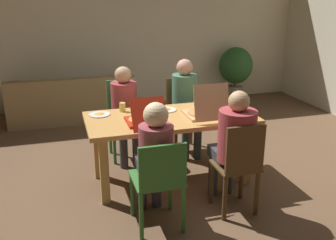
{
  "coord_description": "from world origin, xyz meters",
  "views": [
    {
      "loc": [
        -1.15,
        -3.81,
        2.08
      ],
      "look_at": [
        0.0,
        0.1,
        0.69
      ],
      "focal_mm": 41.16,
      "sensor_mm": 36.0,
      "label": 1
    }
  ],
  "objects_px": {
    "person_3": "(234,140)",
    "pizza_box_0": "(204,112)",
    "chair_0": "(123,115)",
    "plate_1": "(99,114)",
    "dining_table": "(171,126)",
    "person_2": "(154,152)",
    "couch": "(72,103)",
    "plate_2": "(241,115)",
    "chair_2": "(159,180)",
    "chair_3": "(239,167)",
    "potted_plant": "(236,68)",
    "person_1": "(186,99)",
    "drinking_glass_0": "(123,107)",
    "chair_1": "(182,113)",
    "pizza_box_1": "(144,119)",
    "plate_0": "(166,110)",
    "person_0": "(125,106)",
    "drinking_glass_1": "(197,100)"
  },
  "relations": [
    {
      "from": "chair_0",
      "to": "couch",
      "type": "bearing_deg",
      "value": 108.89
    },
    {
      "from": "dining_table",
      "to": "couch",
      "type": "distance_m",
      "value": 2.76
    },
    {
      "from": "pizza_box_0",
      "to": "person_1",
      "type": "bearing_deg",
      "value": 85.02
    },
    {
      "from": "couch",
      "to": "person_2",
      "type": "bearing_deg",
      "value": -80.03
    },
    {
      "from": "plate_2",
      "to": "pizza_box_1",
      "type": "bearing_deg",
      "value": 177.16
    },
    {
      "from": "chair_3",
      "to": "potted_plant",
      "type": "distance_m",
      "value": 4.09
    },
    {
      "from": "person_0",
      "to": "plate_1",
      "type": "relative_size",
      "value": 5.04
    },
    {
      "from": "drinking_glass_0",
      "to": "couch",
      "type": "distance_m",
      "value": 2.37
    },
    {
      "from": "couch",
      "to": "plate_2",
      "type": "bearing_deg",
      "value": -58.64
    },
    {
      "from": "chair_0",
      "to": "plate_1",
      "type": "height_order",
      "value": "chair_0"
    },
    {
      "from": "plate_0",
      "to": "couch",
      "type": "relative_size",
      "value": 0.11
    },
    {
      "from": "chair_3",
      "to": "plate_2",
      "type": "height_order",
      "value": "chair_3"
    },
    {
      "from": "pizza_box_1",
      "to": "dining_table",
      "type": "bearing_deg",
      "value": 26.27
    },
    {
      "from": "chair_3",
      "to": "drinking_glass_0",
      "type": "distance_m",
      "value": 1.49
    },
    {
      "from": "chair_2",
      "to": "plate_2",
      "type": "xyz_separation_m",
      "value": [
        1.11,
        0.68,
        0.28
      ]
    },
    {
      "from": "potted_plant",
      "to": "plate_2",
      "type": "bearing_deg",
      "value": -114.94
    },
    {
      "from": "chair_2",
      "to": "plate_1",
      "type": "distance_m",
      "value": 1.24
    },
    {
      "from": "person_1",
      "to": "pizza_box_1",
      "type": "bearing_deg",
      "value": -130.54
    },
    {
      "from": "chair_2",
      "to": "potted_plant",
      "type": "distance_m",
      "value": 4.53
    },
    {
      "from": "chair_0",
      "to": "drinking_glass_1",
      "type": "xyz_separation_m",
      "value": [
        0.78,
        -0.58,
        0.3
      ]
    },
    {
      "from": "chair_2",
      "to": "person_3",
      "type": "bearing_deg",
      "value": 12.95
    },
    {
      "from": "person_3",
      "to": "couch",
      "type": "bearing_deg",
      "value": 112.73
    },
    {
      "from": "person_3",
      "to": "chair_0",
      "type": "bearing_deg",
      "value": 116.63
    },
    {
      "from": "chair_0",
      "to": "chair_1",
      "type": "height_order",
      "value": "chair_0"
    },
    {
      "from": "chair_3",
      "to": "pizza_box_1",
      "type": "xyz_separation_m",
      "value": [
        -0.75,
        0.68,
        0.32
      ]
    },
    {
      "from": "dining_table",
      "to": "person_2",
      "type": "bearing_deg",
      "value": -116.66
    },
    {
      "from": "plate_2",
      "to": "couch",
      "type": "xyz_separation_m",
      "value": [
        -1.7,
        2.78,
        -0.5
      ]
    },
    {
      "from": "pizza_box_0",
      "to": "plate_0",
      "type": "bearing_deg",
      "value": 135.18
    },
    {
      "from": "person_3",
      "to": "couch",
      "type": "distance_m",
      "value": 3.58
    },
    {
      "from": "person_0",
      "to": "chair_3",
      "type": "height_order",
      "value": "person_0"
    },
    {
      "from": "person_3",
      "to": "drinking_glass_0",
      "type": "distance_m",
      "value": 1.36
    },
    {
      "from": "plate_1",
      "to": "drinking_glass_1",
      "type": "xyz_separation_m",
      "value": [
        1.15,
        0.03,
        0.06
      ]
    },
    {
      "from": "chair_1",
      "to": "chair_2",
      "type": "bearing_deg",
      "value": -114.36
    },
    {
      "from": "chair_1",
      "to": "potted_plant",
      "type": "relative_size",
      "value": 0.93
    },
    {
      "from": "drinking_glass_0",
      "to": "chair_3",
      "type": "bearing_deg",
      "value": -52.34
    },
    {
      "from": "person_3",
      "to": "drinking_glass_1",
      "type": "bearing_deg",
      "value": 90.7
    },
    {
      "from": "chair_0",
      "to": "dining_table",
      "type": "bearing_deg",
      "value": -66.59
    },
    {
      "from": "person_1",
      "to": "person_3",
      "type": "distance_m",
      "value": 1.43
    },
    {
      "from": "pizza_box_1",
      "to": "pizza_box_0",
      "type": "bearing_deg",
      "value": 3.64
    },
    {
      "from": "chair_3",
      "to": "couch",
      "type": "height_order",
      "value": "chair_3"
    },
    {
      "from": "person_0",
      "to": "chair_2",
      "type": "distance_m",
      "value": 1.62
    },
    {
      "from": "dining_table",
      "to": "person_1",
      "type": "bearing_deg",
      "value": 59.66
    },
    {
      "from": "person_1",
      "to": "plate_0",
      "type": "height_order",
      "value": "person_1"
    },
    {
      "from": "person_2",
      "to": "chair_3",
      "type": "relative_size",
      "value": 1.26
    },
    {
      "from": "person_0",
      "to": "drinking_glass_1",
      "type": "xyz_separation_m",
      "value": [
        0.78,
        -0.43,
        0.14
      ]
    },
    {
      "from": "chair_1",
      "to": "person_3",
      "type": "xyz_separation_m",
      "value": [
        0.0,
        -1.57,
        0.22
      ]
    },
    {
      "from": "person_2",
      "to": "couch",
      "type": "height_order",
      "value": "person_2"
    },
    {
      "from": "person_3",
      "to": "pizza_box_0",
      "type": "relative_size",
      "value": 2.58
    },
    {
      "from": "couch",
      "to": "potted_plant",
      "type": "bearing_deg",
      "value": 5.24
    },
    {
      "from": "chair_0",
      "to": "chair_2",
      "type": "xyz_separation_m",
      "value": [
        -0.0,
        -1.76,
        -0.04
      ]
    }
  ]
}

